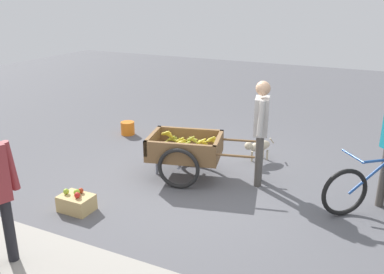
% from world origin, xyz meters
% --- Properties ---
extents(ground_plane, '(24.00, 24.00, 0.00)m').
position_xyz_m(ground_plane, '(0.00, 0.00, 0.00)').
color(ground_plane, '#56565B').
extents(fruit_cart, '(1.79, 1.15, 0.72)m').
position_xyz_m(fruit_cart, '(0.34, -0.29, 0.44)').
color(fruit_cart, brown).
rests_on(fruit_cart, ground).
extents(vendor_person, '(0.28, 0.55, 1.59)m').
position_xyz_m(vendor_person, '(-0.77, -0.57, 0.95)').
color(vendor_person, '#4C4742').
rests_on(vendor_person, ground).
extents(bicycle, '(1.31, 1.11, 0.85)m').
position_xyz_m(bicycle, '(-2.45, -0.43, 0.35)').
color(bicycle, black).
rests_on(bicycle, ground).
extents(dog, '(0.38, 0.61, 0.40)m').
position_xyz_m(dog, '(-0.50, -1.42, 0.27)').
color(dog, beige).
rests_on(dog, ground).
extents(plastic_bucket, '(0.28, 0.28, 0.27)m').
position_xyz_m(plastic_bucket, '(2.36, -1.63, 0.13)').
color(plastic_bucket, orange).
rests_on(plastic_bucket, ground).
extents(mixed_fruit_crate, '(0.44, 0.32, 0.31)m').
position_xyz_m(mixed_fruit_crate, '(1.15, 1.33, 0.12)').
color(mixed_fruit_crate, tan).
rests_on(mixed_fruit_crate, ground).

